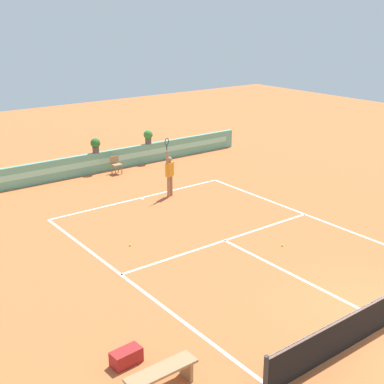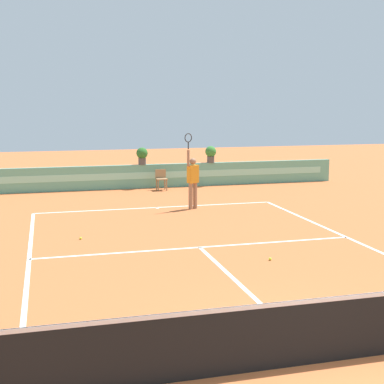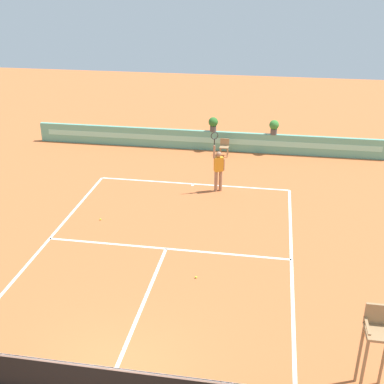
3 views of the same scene
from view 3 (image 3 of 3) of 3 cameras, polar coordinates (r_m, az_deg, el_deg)
ground_plane at (r=16.23m, az=-3.31°, el=-7.27°), size 60.00×60.00×0.00m
court_lines at (r=16.82m, az=-2.78°, el=-5.99°), size 8.32×11.94×0.01m
net at (r=11.38m, az=-10.41°, el=-20.75°), size 8.92×0.10×1.00m
back_wall_barrier at (r=25.34m, az=1.79°, el=5.98°), size 18.00×0.21×1.00m
umpire_chair at (r=11.55m, az=20.58°, el=-15.83°), size 0.60×0.60×2.14m
ball_kid_chair at (r=24.56m, az=3.75°, el=5.27°), size 0.44×0.44×0.85m
tennis_player at (r=20.33m, az=3.07°, el=2.84°), size 0.57×0.35×2.58m
tennis_ball_near_baseline at (r=15.08m, az=0.46°, el=-9.81°), size 0.07×0.07×0.07m
tennis_ball_mid_court at (r=18.62m, az=-10.52°, el=-3.12°), size 0.07×0.07×0.07m
potted_plant_right at (r=24.86m, az=9.45°, el=7.50°), size 0.48×0.48×0.72m
potted_plant_centre at (r=25.03m, az=2.47°, el=7.92°), size 0.48×0.48×0.72m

